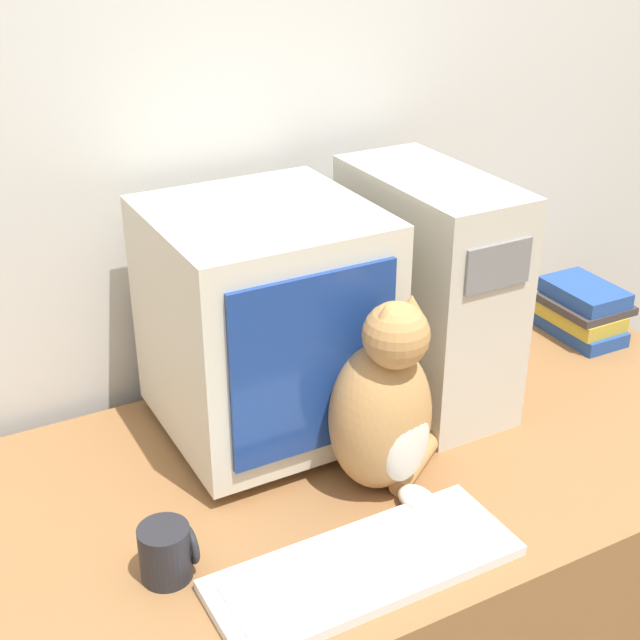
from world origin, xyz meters
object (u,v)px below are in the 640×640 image
crt_monitor (265,322)px  mug (167,552)px  cat (385,409)px  pen (302,561)px  computer_tower (426,289)px  keyboard (364,567)px  book_stack (581,310)px

crt_monitor → mug: size_ratio=4.90×
cat → pen: (-0.22, -0.11, -0.15)m
computer_tower → keyboard: bearing=-133.3°
book_stack → pen: bearing=-157.8°
computer_tower → keyboard: (-0.38, -0.40, -0.22)m
keyboard → mug: size_ratio=5.38×
computer_tower → book_stack: (0.46, 0.03, -0.17)m
mug → crt_monitor: bearing=43.5°
mug → book_stack: bearing=15.2°
book_stack → mug: (-1.10, -0.30, -0.01)m
crt_monitor → pen: (-0.12, -0.36, -0.22)m
keyboard → pen: bearing=140.4°
keyboard → pen: size_ratio=3.21×
cat → mug: cat is taller
mug → pen: bearing=-21.6°
pen → crt_monitor: bearing=72.2°
computer_tower → keyboard: 0.59m
crt_monitor → computer_tower: 0.34m
mug → keyboard: bearing=-27.4°
pen → mug: bearing=158.4°
computer_tower → pen: size_ratio=3.04×
computer_tower → book_stack: bearing=4.3°
keyboard → cat: cat is taller
computer_tower → cat: size_ratio=1.27×
cat → mug: bearing=173.4°
keyboard → book_stack: bearing=27.4°
keyboard → mug: bearing=152.6°
cat → crt_monitor: bearing=99.8°
crt_monitor → cat: size_ratio=1.22×
keyboard → pen: 0.10m
computer_tower → keyboard: computer_tower is taller
crt_monitor → computer_tower: size_ratio=0.96×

